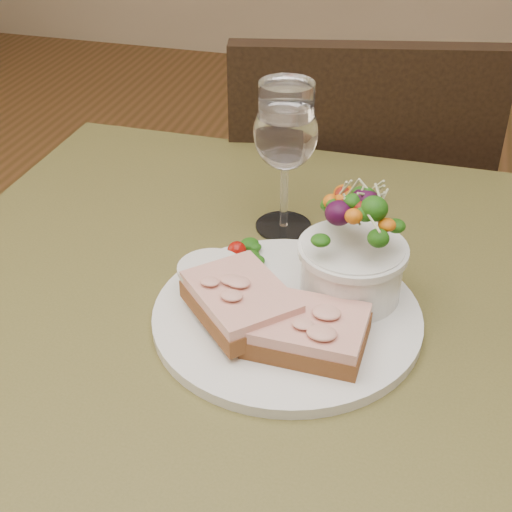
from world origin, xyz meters
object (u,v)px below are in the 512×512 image
(chair_far, at_px, (340,304))
(ramekin, at_px, (211,279))
(sandwich_front, at_px, (307,330))
(sandwich_back, at_px, (241,301))
(salad_bowl, at_px, (353,247))
(wine_glass, at_px, (286,137))
(cafe_table, at_px, (254,377))
(dinner_plate, at_px, (287,316))

(chair_far, distance_m, ramekin, 0.80)
(sandwich_front, height_order, sandwich_back, sandwich_back)
(chair_far, height_order, salad_bowl, chair_far)
(ramekin, height_order, wine_glass, wine_glass)
(ramekin, bearing_deg, cafe_table, 5.29)
(dinner_plate, distance_m, sandwich_back, 0.06)
(salad_bowl, bearing_deg, sandwich_back, -143.42)
(sandwich_front, xyz_separation_m, wine_glass, (-0.08, 0.22, 0.10))
(wine_glass, bearing_deg, dinner_plate, -75.01)
(ramekin, xyz_separation_m, wine_glass, (0.04, 0.17, 0.09))
(cafe_table, distance_m, ramekin, 0.14)
(cafe_table, xyz_separation_m, sandwich_front, (0.07, -0.05, 0.13))
(cafe_table, height_order, salad_bowl, salad_bowl)
(cafe_table, xyz_separation_m, wine_glass, (-0.01, 0.17, 0.22))
(chair_far, bearing_deg, cafe_table, 76.28)
(cafe_table, relative_size, sandwich_back, 5.74)
(chair_far, relative_size, salad_bowl, 7.09)
(cafe_table, relative_size, chair_far, 0.89)
(dinner_plate, relative_size, ramekin, 4.28)
(dinner_plate, height_order, sandwich_back, sandwich_back)
(sandwich_back, relative_size, salad_bowl, 1.10)
(chair_far, distance_m, sandwich_front, 0.83)
(ramekin, relative_size, wine_glass, 0.37)
(ramekin, bearing_deg, wine_glass, 77.88)
(chair_far, bearing_deg, sandwich_back, 76.05)
(sandwich_front, relative_size, salad_bowl, 0.91)
(chair_far, distance_m, wine_glass, 0.74)
(wine_glass, bearing_deg, ramekin, -102.12)
(sandwich_front, height_order, wine_glass, wine_glass)
(wine_glass, bearing_deg, chair_far, 87.38)
(sandwich_front, bearing_deg, cafe_table, 143.07)
(sandwich_front, bearing_deg, chair_far, 96.55)
(ramekin, bearing_deg, dinner_plate, -5.26)
(cafe_table, distance_m, sandwich_back, 0.14)
(cafe_table, relative_size, wine_glass, 4.57)
(ramekin, relative_size, salad_bowl, 0.51)
(chair_far, distance_m, dinner_plate, 0.78)
(sandwich_front, xyz_separation_m, salad_bowl, (0.03, 0.09, 0.04))
(cafe_table, bearing_deg, salad_bowl, 20.60)
(dinner_plate, xyz_separation_m, wine_glass, (-0.05, 0.18, 0.12))
(cafe_table, height_order, sandwich_back, sandwich_back)
(salad_bowl, bearing_deg, chair_far, 98.15)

